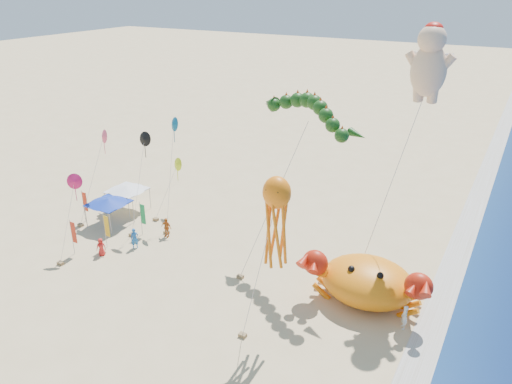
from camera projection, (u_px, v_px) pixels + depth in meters
ground at (266, 285)px, 37.89m from camera, size 320.00×320.00×0.00m
foam_strip at (428, 335)px, 32.52m from camera, size 320.00×320.00×0.00m
crab_inflatable at (367, 281)px, 35.31m from camera, size 8.94×5.97×3.92m
dragon_kite at (307, 115)px, 36.50m from camera, size 9.83×7.80×13.29m
cherub_kite at (429, 61)px, 32.89m from camera, size 4.20×4.36×18.87m
octopus_kite at (276, 215)px, 29.51m from camera, size 2.66×2.44×10.98m
canopy_blue at (108, 201)px, 46.08m from camera, size 3.60×3.60×2.71m
canopy_white at (127, 188)px, 48.89m from camera, size 3.60×3.60×2.71m
feather_flags at (102, 219)px, 43.67m from camera, size 7.09×5.51×3.20m
beachgoers at (147, 229)px, 44.30m from camera, size 31.20×7.27×1.85m
small_kites at (135, 158)px, 44.55m from camera, size 7.90×13.73×10.05m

